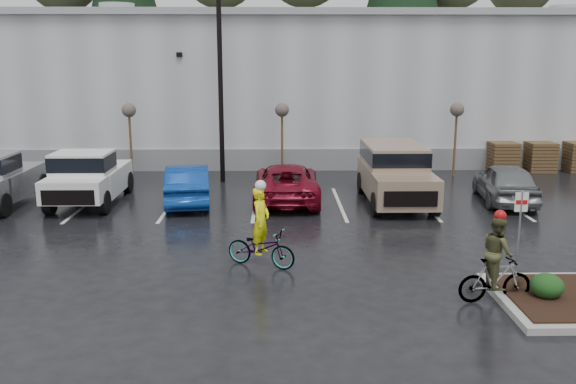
{
  "coord_description": "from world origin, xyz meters",
  "views": [
    {
      "loc": [
        -1.72,
        -13.05,
        5.2
      ],
      "look_at": [
        -1.4,
        4.21,
        1.3
      ],
      "focal_mm": 38.0,
      "sensor_mm": 36.0,
      "label": 1
    }
  ],
  "objects_px": {
    "pickup_white": "(92,175)",
    "pallet_stack_b": "(540,157)",
    "sapling_west": "(129,114)",
    "pallet_stack_a": "(503,157)",
    "car_grey": "(505,183)",
    "sapling_mid": "(282,114)",
    "car_blue": "(188,184)",
    "cyclist_hivis": "(261,240)",
    "car_red": "(286,182)",
    "sapling_east": "(457,114)",
    "suv_tan": "(396,175)",
    "fire_lane_sign": "(519,225)",
    "cyclist_olive": "(496,268)",
    "lamppost": "(219,42)"
  },
  "relations": [
    {
      "from": "car_grey",
      "to": "pickup_white",
      "type": "bearing_deg",
      "value": 5.77
    },
    {
      "from": "sapling_mid",
      "to": "pallet_stack_a",
      "type": "distance_m",
      "value": 10.26
    },
    {
      "from": "pickup_white",
      "to": "car_red",
      "type": "relative_size",
      "value": 1.05
    },
    {
      "from": "pallet_stack_a",
      "to": "car_grey",
      "type": "bearing_deg",
      "value": -109.17
    },
    {
      "from": "pallet_stack_a",
      "to": "pallet_stack_b",
      "type": "xyz_separation_m",
      "value": [
        1.7,
        0.0,
        0.0
      ]
    },
    {
      "from": "fire_lane_sign",
      "to": "car_blue",
      "type": "distance_m",
      "value": 11.84
    },
    {
      "from": "car_blue",
      "to": "lamppost",
      "type": "bearing_deg",
      "value": -110.82
    },
    {
      "from": "pallet_stack_b",
      "to": "pallet_stack_a",
      "type": "bearing_deg",
      "value": 180.0
    },
    {
      "from": "sapling_west",
      "to": "pallet_stack_b",
      "type": "xyz_separation_m",
      "value": [
        18.2,
        1.0,
        -2.05
      ]
    },
    {
      "from": "pickup_white",
      "to": "pallet_stack_b",
      "type": "bearing_deg",
      "value": 16.41
    },
    {
      "from": "pallet_stack_b",
      "to": "suv_tan",
      "type": "xyz_separation_m",
      "value": [
        -7.7,
        -5.91,
        0.35
      ]
    },
    {
      "from": "pallet_stack_a",
      "to": "cyclist_hivis",
      "type": "bearing_deg",
      "value": -130.37
    },
    {
      "from": "pallet_stack_a",
      "to": "car_grey",
      "type": "xyz_separation_m",
      "value": [
        -2.03,
        -5.83,
        0.04
      ]
    },
    {
      "from": "sapling_mid",
      "to": "pickup_white",
      "type": "xyz_separation_m",
      "value": [
        -6.89,
        -4.48,
        -1.75
      ]
    },
    {
      "from": "pallet_stack_b",
      "to": "car_grey",
      "type": "bearing_deg",
      "value": -122.59
    },
    {
      "from": "pallet_stack_a",
      "to": "car_blue",
      "type": "distance_m",
      "value": 14.61
    },
    {
      "from": "sapling_east",
      "to": "suv_tan",
      "type": "relative_size",
      "value": 0.63
    },
    {
      "from": "pickup_white",
      "to": "cyclist_hivis",
      "type": "xyz_separation_m",
      "value": [
        6.26,
        -7.02,
        -0.29
      ]
    },
    {
      "from": "pallet_stack_a",
      "to": "car_grey",
      "type": "distance_m",
      "value": 6.17
    },
    {
      "from": "cyclist_hivis",
      "to": "cyclist_olive",
      "type": "height_order",
      "value": "cyclist_hivis"
    },
    {
      "from": "pallet_stack_a",
      "to": "cyclist_olive",
      "type": "bearing_deg",
      "value": -110.53
    },
    {
      "from": "sapling_west",
      "to": "pallet_stack_a",
      "type": "bearing_deg",
      "value": 3.47
    },
    {
      "from": "car_blue",
      "to": "car_red",
      "type": "xyz_separation_m",
      "value": [
        3.53,
        0.3,
        -0.01
      ]
    },
    {
      "from": "cyclist_hivis",
      "to": "cyclist_olive",
      "type": "distance_m",
      "value": 5.59
    },
    {
      "from": "pickup_white",
      "to": "fire_lane_sign",
      "type": "bearing_deg",
      "value": -34.33
    },
    {
      "from": "lamppost",
      "to": "pallet_stack_a",
      "type": "xyz_separation_m",
      "value": [
        12.5,
        2.0,
        -5.01
      ]
    },
    {
      "from": "sapling_west",
      "to": "suv_tan",
      "type": "relative_size",
      "value": 0.63
    },
    {
      "from": "pickup_white",
      "to": "cyclist_olive",
      "type": "height_order",
      "value": "cyclist_olive"
    },
    {
      "from": "sapling_mid",
      "to": "cyclist_hivis",
      "type": "height_order",
      "value": "sapling_mid"
    },
    {
      "from": "fire_lane_sign",
      "to": "cyclist_hivis",
      "type": "relative_size",
      "value": 0.99
    },
    {
      "from": "sapling_west",
      "to": "sapling_mid",
      "type": "distance_m",
      "value": 6.5
    },
    {
      "from": "fire_lane_sign",
      "to": "pallet_stack_b",
      "type": "bearing_deg",
      "value": 65.12
    },
    {
      "from": "sapling_east",
      "to": "fire_lane_sign",
      "type": "xyz_separation_m",
      "value": [
        -2.2,
        -12.8,
        -1.32
      ]
    },
    {
      "from": "sapling_mid",
      "to": "car_red",
      "type": "relative_size",
      "value": 0.65
    },
    {
      "from": "lamppost",
      "to": "pallet_stack_a",
      "type": "bearing_deg",
      "value": 9.09
    },
    {
      "from": "pallet_stack_b",
      "to": "cyclist_olive",
      "type": "relative_size",
      "value": 0.66
    },
    {
      "from": "pallet_stack_a",
      "to": "cyclist_hivis",
      "type": "height_order",
      "value": "cyclist_hivis"
    },
    {
      "from": "car_red",
      "to": "suv_tan",
      "type": "height_order",
      "value": "suv_tan"
    },
    {
      "from": "sapling_mid",
      "to": "pallet_stack_b",
      "type": "relative_size",
      "value": 2.37
    },
    {
      "from": "car_blue",
      "to": "fire_lane_sign",
      "type": "bearing_deg",
      "value": 130.08
    },
    {
      "from": "cyclist_olive",
      "to": "cyclist_hivis",
      "type": "bearing_deg",
      "value": 58.58
    },
    {
      "from": "pallet_stack_a",
      "to": "pickup_white",
      "type": "distance_m",
      "value": 17.76
    },
    {
      "from": "car_grey",
      "to": "pallet_stack_a",
      "type": "bearing_deg",
      "value": -102.04
    },
    {
      "from": "sapling_mid",
      "to": "car_grey",
      "type": "distance_m",
      "value": 9.54
    },
    {
      "from": "lamppost",
      "to": "car_grey",
      "type": "height_order",
      "value": "lamppost"
    },
    {
      "from": "pickup_white",
      "to": "car_red",
      "type": "xyz_separation_m",
      "value": [
        7.01,
        -0.03,
        -0.3
      ]
    },
    {
      "from": "sapling_east",
      "to": "pallet_stack_a",
      "type": "xyz_separation_m",
      "value": [
        2.5,
        1.0,
        -2.05
      ]
    },
    {
      "from": "pallet_stack_a",
      "to": "car_grey",
      "type": "relative_size",
      "value": 0.32
    },
    {
      "from": "sapling_east",
      "to": "car_red",
      "type": "relative_size",
      "value": 0.65
    },
    {
      "from": "sapling_west",
      "to": "pallet_stack_a",
      "type": "height_order",
      "value": "sapling_west"
    }
  ]
}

